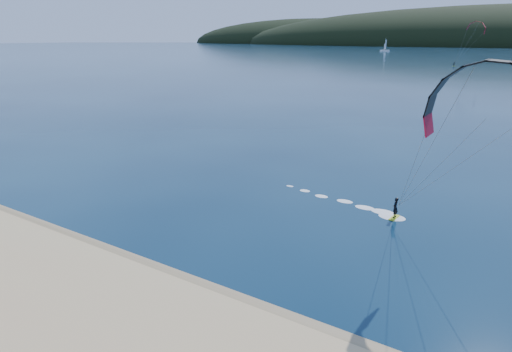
% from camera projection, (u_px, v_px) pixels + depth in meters
% --- Properties ---
extents(ground, '(1800.00, 1800.00, 0.00)m').
position_uv_depth(ground, '(64.00, 308.00, 22.01)').
color(ground, '#071C34').
rests_on(ground, ground).
extents(wet_sand, '(220.00, 2.50, 0.10)m').
position_uv_depth(wet_sand, '(133.00, 269.00, 25.59)').
color(wet_sand, olive).
rests_on(wet_sand, ground).
extents(kitesurfer_near, '(19.56, 7.79, 11.41)m').
position_uv_depth(kitesurfer_near, '(475.00, 125.00, 24.10)').
color(kitesurfer_near, '#B2CE18').
rests_on(kitesurfer_near, ground).
extents(kitesurfer_far, '(12.37, 6.44, 17.86)m').
position_uv_depth(kitesurfer_far, '(475.00, 31.00, 188.76)').
color(kitesurfer_far, '#B2CE18').
rests_on(kitesurfer_far, ground).
extents(sailboat, '(8.16, 5.30, 11.71)m').
position_uv_depth(sailboat, '(385.00, 50.00, 401.96)').
color(sailboat, white).
rests_on(sailboat, ground).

